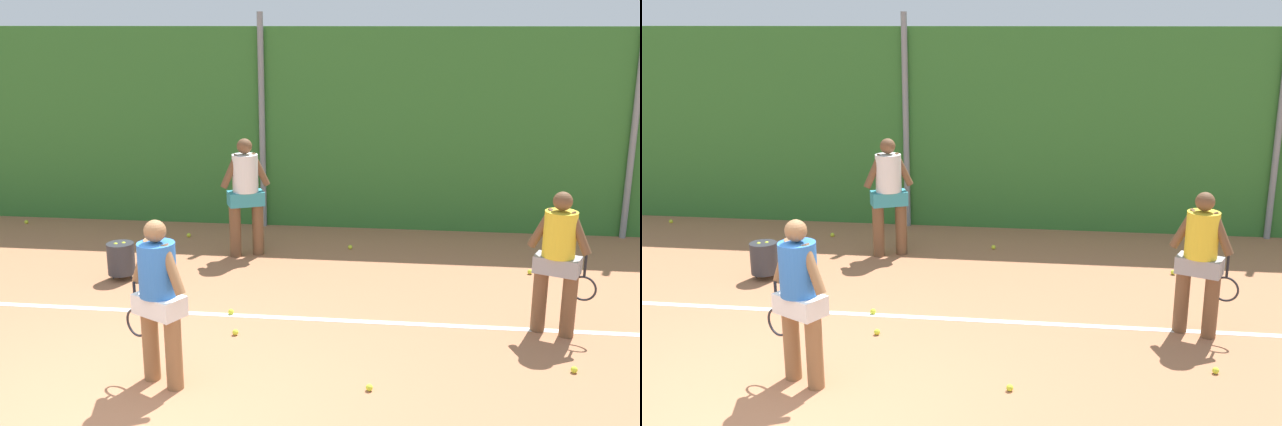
{
  "view_description": "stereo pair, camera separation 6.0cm",
  "coord_description": "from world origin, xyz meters",
  "views": [
    {
      "loc": [
        2.34,
        -5.3,
        3.34
      ],
      "look_at": [
        1.4,
        2.54,
        1.23
      ],
      "focal_mm": 40.4,
      "sensor_mm": 36.0,
      "label": 1
    },
    {
      "loc": [
        2.4,
        -5.29,
        3.34
      ],
      "look_at": [
        1.4,
        2.54,
        1.23
      ],
      "focal_mm": 40.4,
      "sensor_mm": 36.0,
      "label": 2
    }
  ],
  "objects": [
    {
      "name": "player_foreground_near",
      "position": [
        0.12,
        0.69,
        0.9
      ],
      "size": [
        0.71,
        0.47,
        1.62
      ],
      "rotation": [
        0.0,
        0.0,
        2.64
      ],
      "color": "#8C603D",
      "rests_on": "ground_plane"
    },
    {
      "name": "tennis_ball_10",
      "position": [
        4.08,
        4.26,
        0.03
      ],
      "size": [
        0.07,
        0.07,
        0.07
      ],
      "primitive_type": "sphere",
      "color": "#CCDB33",
      "rests_on": "ground_plane"
    },
    {
      "name": "fence_post_right",
      "position": [
        5.82,
        6.2,
        1.75
      ],
      "size": [
        0.1,
        0.1,
        3.49
      ],
      "primitive_type": "cylinder",
      "color": "gray",
      "rests_on": "ground_plane"
    },
    {
      "name": "hedge_fence_backdrop",
      "position": [
        0.0,
        6.38,
        1.63
      ],
      "size": [
        20.17,
        0.25,
        3.27
      ],
      "primitive_type": "cube",
      "color": "#33702D",
      "rests_on": "ground_plane"
    },
    {
      "name": "tennis_ball_9",
      "position": [
        4.05,
        1.38,
        0.03
      ],
      "size": [
        0.07,
        0.07,
        0.07
      ],
      "primitive_type": "sphere",
      "color": "#CCDB33",
      "rests_on": "ground_plane"
    },
    {
      "name": "tennis_ball_2",
      "position": [
        1.55,
        5.07,
        0.03
      ],
      "size": [
        0.07,
        0.07,
        0.07
      ],
      "primitive_type": "sphere",
      "color": "#CCDB33",
      "rests_on": "ground_plane"
    },
    {
      "name": "tennis_ball_7",
      "position": [
        -1.07,
        5.39,
        0.03
      ],
      "size": [
        0.07,
        0.07,
        0.07
      ],
      "primitive_type": "sphere",
      "color": "#CCDB33",
      "rests_on": "ground_plane"
    },
    {
      "name": "ball_hopper",
      "position": [
        -1.38,
        3.41,
        0.29
      ],
      "size": [
        0.36,
        0.36,
        0.51
      ],
      "color": "#2D2D33",
      "rests_on": "ground_plane"
    },
    {
      "name": "tennis_ball_8",
      "position": [
        0.36,
        2.4,
        0.03
      ],
      "size": [
        0.07,
        0.07,
        0.07
      ],
      "primitive_type": "sphere",
      "color": "#CCDB33",
      "rests_on": "ground_plane"
    },
    {
      "name": "court_baseline_paint",
      "position": [
        0.0,
        2.37,
        0.0
      ],
      "size": [
        14.74,
        0.1,
        0.01
      ],
      "primitive_type": "cube",
      "color": "white",
      "rests_on": "ground_plane"
    },
    {
      "name": "tennis_ball_0",
      "position": [
        -4.05,
        5.82,
        0.03
      ],
      "size": [
        0.07,
        0.07,
        0.07
      ],
      "primitive_type": "sphere",
      "color": "#CCDB33",
      "rests_on": "ground_plane"
    },
    {
      "name": "fence_post_center",
      "position": [
        0.0,
        6.2,
        1.75
      ],
      "size": [
        0.1,
        0.1,
        3.49
      ],
      "primitive_type": "cylinder",
      "color": "gray",
      "rests_on": "ground_plane"
    },
    {
      "name": "player_backcourt_far",
      "position": [
        0.06,
        4.61,
        0.98
      ],
      "size": [
        0.68,
        0.48,
        1.74
      ],
      "rotation": [
        0.0,
        0.0,
        3.56
      ],
      "color": "brown",
      "rests_on": "ground_plane"
    },
    {
      "name": "tennis_ball_3",
      "position": [
        0.54,
        1.84,
        0.03
      ],
      "size": [
        0.07,
        0.07,
        0.07
      ],
      "primitive_type": "sphere",
      "color": "#CCDB33",
      "rests_on": "ground_plane"
    },
    {
      "name": "ground_plane",
      "position": [
        0.0,
        1.88,
        0.0
      ],
      "size": [
        31.03,
        31.03,
        0.0
      ],
      "primitive_type": "plane",
      "color": "#B2704C"
    },
    {
      "name": "tennis_ball_1",
      "position": [
        2.07,
        0.78,
        0.03
      ],
      "size": [
        0.07,
        0.07,
        0.07
      ],
      "primitive_type": "sphere",
      "color": "#CCDB33",
      "rests_on": "ground_plane"
    },
    {
      "name": "player_midcourt",
      "position": [
        4.01,
        2.31,
        0.9
      ],
      "size": [
        0.73,
        0.44,
        1.61
      ],
      "rotation": [
        0.0,
        0.0,
        5.88
      ],
      "color": "brown",
      "rests_on": "ground_plane"
    }
  ]
}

